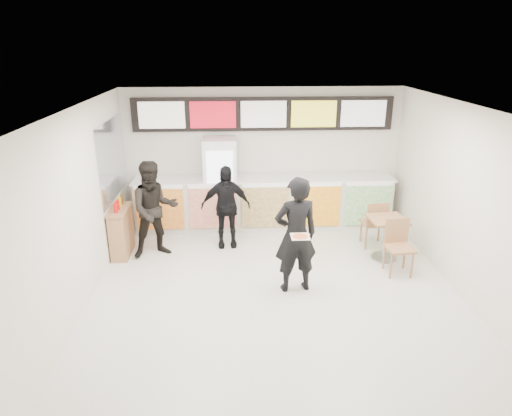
{
  "coord_description": "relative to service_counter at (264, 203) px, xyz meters",
  "views": [
    {
      "loc": [
        -0.67,
        -6.26,
        3.91
      ],
      "look_at": [
        -0.27,
        1.2,
        1.15
      ],
      "focal_mm": 32.0,
      "sensor_mm": 36.0,
      "label": 1
    }
  ],
  "objects": [
    {
      "name": "mirror_panel",
      "position": [
        -2.99,
        -0.64,
        1.18
      ],
      "size": [
        0.01,
        2.0,
        1.5
      ],
      "primitive_type": "cube",
      "color": "#B2B7BF",
      "rests_on": "wall_left"
    },
    {
      "name": "customer_left",
      "position": [
        -2.15,
        -1.27,
        0.36
      ],
      "size": [
        1.08,
        0.95,
        1.86
      ],
      "primitive_type": "imported",
      "rotation": [
        0.0,
        0.0,
        0.32
      ],
      "color": "black",
      "rests_on": "floor"
    },
    {
      "name": "menu_board",
      "position": [
        0.0,
        0.32,
        1.88
      ],
      "size": [
        5.5,
        0.14,
        0.7
      ],
      "color": "black",
      "rests_on": "wall_back"
    },
    {
      "name": "wall_right",
      "position": [
        3.0,
        -3.09,
        0.93
      ],
      "size": [
        0.0,
        7.0,
        7.0
      ],
      "primitive_type": "plane",
      "rotation": [
        1.57,
        0.0,
        -1.57
      ],
      "color": "silver",
      "rests_on": "floor"
    },
    {
      "name": "condiment_ledge",
      "position": [
        -2.82,
        -1.2,
        -0.09
      ],
      "size": [
        0.34,
        0.84,
        1.12
      ],
      "color": "#A7754C",
      "rests_on": "floor"
    },
    {
      "name": "service_counter",
      "position": [
        0.0,
        0.0,
        0.0
      ],
      "size": [
        5.56,
        0.77,
        1.14
      ],
      "color": "silver",
      "rests_on": "floor"
    },
    {
      "name": "ceiling",
      "position": [
        -0.0,
        -3.09,
        2.43
      ],
      "size": [
        7.0,
        7.0,
        0.0
      ],
      "primitive_type": "plane",
      "rotation": [
        3.14,
        0.0,
        0.0
      ],
      "color": "white",
      "rests_on": "wall_back"
    },
    {
      "name": "wall_back",
      "position": [
        -0.0,
        0.41,
        0.93
      ],
      "size": [
        6.0,
        0.0,
        6.0
      ],
      "primitive_type": "plane",
      "rotation": [
        1.57,
        0.0,
        0.0
      ],
      "color": "silver",
      "rests_on": "floor"
    },
    {
      "name": "customer_mid",
      "position": [
        -0.82,
        -0.91,
        0.26
      ],
      "size": [
        0.99,
        0.46,
        1.66
      ],
      "primitive_type": "imported",
      "rotation": [
        0.0,
        0.0,
        0.05
      ],
      "color": "black",
      "rests_on": "floor"
    },
    {
      "name": "floor",
      "position": [
        -0.0,
        -3.09,
        -0.57
      ],
      "size": [
        7.0,
        7.0,
        0.0
      ],
      "primitive_type": "plane",
      "color": "beige",
      "rests_on": "ground"
    },
    {
      "name": "drinks_fridge",
      "position": [
        -0.93,
        0.02,
        0.43
      ],
      "size": [
        0.7,
        0.67,
        2.0
      ],
      "color": "white",
      "rests_on": "floor"
    },
    {
      "name": "cafe_table",
      "position": [
        2.17,
        -1.66,
        -0.01
      ],
      "size": [
        0.71,
        1.69,
        0.97
      ],
      "rotation": [
        0.0,
        0.0,
        0.08
      ],
      "color": "#A7754C",
      "rests_on": "floor"
    },
    {
      "name": "customer_main",
      "position": [
        0.32,
        -2.7,
        0.4
      ],
      "size": [
        0.78,
        0.58,
        1.95
      ],
      "primitive_type": "imported",
      "rotation": [
        0.0,
        0.0,
        3.32
      ],
      "color": "black",
      "rests_on": "floor"
    },
    {
      "name": "pizza_slice",
      "position": [
        0.32,
        -3.15,
        0.58
      ],
      "size": [
        0.36,
        0.36,
        0.02
      ],
      "color": "beige",
      "rests_on": "customer_main"
    },
    {
      "name": "wall_left",
      "position": [
        -3.0,
        -3.09,
        0.93
      ],
      "size": [
        0.0,
        7.0,
        7.0
      ],
      "primitive_type": "plane",
      "rotation": [
        1.57,
        0.0,
        1.57
      ],
      "color": "silver",
      "rests_on": "floor"
    }
  ]
}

